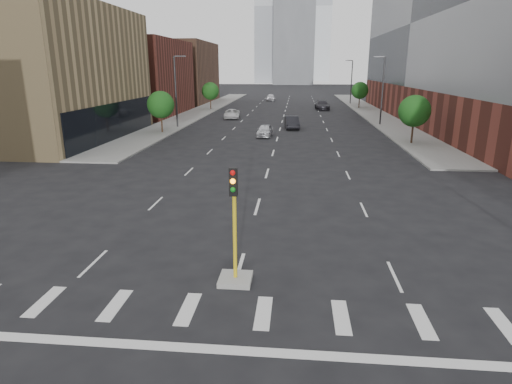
# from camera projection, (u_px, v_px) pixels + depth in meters

# --- Properties ---
(sidewalk_left_far) EXTENTS (5.00, 92.00, 0.15)m
(sidewalk_left_far) POSITION_uv_depth(u_px,v_px,m) (205.00, 110.00, 79.36)
(sidewalk_left_far) COLOR gray
(sidewalk_left_far) RESTS_ON ground
(sidewalk_right_far) EXTENTS (5.00, 92.00, 0.15)m
(sidewalk_right_far) POSITION_uv_depth(u_px,v_px,m) (369.00, 111.00, 76.65)
(sidewalk_right_far) COLOR gray
(sidewalk_right_far) RESTS_ON ground
(building_left_mid) EXTENTS (20.00, 24.00, 14.00)m
(building_left_mid) POSITION_uv_depth(u_px,v_px,m) (22.00, 74.00, 46.06)
(building_left_mid) COLOR tan
(building_left_mid) RESTS_ON ground
(building_left_far_a) EXTENTS (20.00, 22.00, 12.00)m
(building_left_far_a) POSITION_uv_depth(u_px,v_px,m) (119.00, 78.00, 71.18)
(building_left_far_a) COLOR brown
(building_left_far_a) RESTS_ON ground
(building_left_far_b) EXTENTS (20.00, 24.00, 13.00)m
(building_left_far_b) POSITION_uv_depth(u_px,v_px,m) (166.00, 72.00, 95.88)
(building_left_far_b) COLOR brown
(building_left_far_b) RESTS_ON ground
(building_right_main) EXTENTS (24.00, 70.00, 22.00)m
(building_right_main) POSITION_uv_depth(u_px,v_px,m) (498.00, 42.00, 58.90)
(building_right_main) COLOR brown
(building_right_main) RESTS_ON ground
(tower_left) EXTENTS (22.00, 22.00, 70.00)m
(tower_left) POSITION_uv_depth(u_px,v_px,m) (279.00, 9.00, 208.40)
(tower_left) COLOR #B2B7BC
(tower_left) RESTS_ON ground
(tower_right) EXTENTS (20.00, 20.00, 80.00)m
(tower_right) POSITION_uv_depth(u_px,v_px,m) (314.00, 8.00, 243.58)
(tower_right) COLOR #B2B7BC
(tower_right) RESTS_ON ground
(tower_mid) EXTENTS (18.00, 18.00, 44.00)m
(tower_mid) POSITION_uv_depth(u_px,v_px,m) (294.00, 34.00, 192.22)
(tower_mid) COLOR slate
(tower_mid) RESTS_ON ground
(median_traffic_signal) EXTENTS (1.20, 1.20, 4.40)m
(median_traffic_signal) POSITION_uv_depth(u_px,v_px,m) (235.00, 258.00, 15.62)
(median_traffic_signal) COLOR #999993
(median_traffic_signal) RESTS_ON ground
(streetlight_right_a) EXTENTS (1.60, 0.22, 9.07)m
(streetlight_right_a) POSITION_uv_depth(u_px,v_px,m) (382.00, 88.00, 57.26)
(streetlight_right_a) COLOR #2D2D30
(streetlight_right_a) RESTS_ON ground
(streetlight_right_b) EXTENTS (1.60, 0.22, 9.07)m
(streetlight_right_b) POSITION_uv_depth(u_px,v_px,m) (351.00, 80.00, 90.69)
(streetlight_right_b) COLOR #2D2D30
(streetlight_right_b) RESTS_ON ground
(streetlight_left) EXTENTS (1.60, 0.22, 9.07)m
(streetlight_left) POSITION_uv_depth(u_px,v_px,m) (176.00, 89.00, 54.90)
(streetlight_left) COLOR #2D2D30
(streetlight_left) RESTS_ON ground
(tree_left_near) EXTENTS (3.20, 3.20, 4.85)m
(tree_left_near) POSITION_uv_depth(u_px,v_px,m) (161.00, 105.00, 50.63)
(tree_left_near) COLOR #382619
(tree_left_near) RESTS_ON ground
(tree_left_far) EXTENTS (3.20, 3.20, 4.85)m
(tree_left_far) POSITION_uv_depth(u_px,v_px,m) (210.00, 91.00, 79.30)
(tree_left_far) COLOR #382619
(tree_left_far) RESTS_ON ground
(tree_right_near) EXTENTS (3.20, 3.20, 4.85)m
(tree_right_near) POSITION_uv_depth(u_px,v_px,m) (414.00, 111.00, 43.33)
(tree_right_near) COLOR #382619
(tree_right_near) RESTS_ON ground
(tree_right_far) EXTENTS (3.20, 3.20, 4.85)m
(tree_right_far) POSITION_uv_depth(u_px,v_px,m) (360.00, 90.00, 81.54)
(tree_right_far) COLOR #382619
(tree_right_far) RESTS_ON ground
(car_near_left) EXTENTS (1.91, 4.14, 1.38)m
(car_near_left) POSITION_uv_depth(u_px,v_px,m) (265.00, 131.00, 49.00)
(car_near_left) COLOR silver
(car_near_left) RESTS_ON ground
(car_mid_right) EXTENTS (2.12, 4.93, 1.58)m
(car_mid_right) POSITION_uv_depth(u_px,v_px,m) (292.00, 122.00, 55.28)
(car_mid_right) COLOR black
(car_mid_right) RESTS_ON ground
(car_far_left) EXTENTS (2.82, 5.24, 1.40)m
(car_far_left) POSITION_uv_depth(u_px,v_px,m) (232.00, 114.00, 66.30)
(car_far_left) COLOR silver
(car_far_left) RESTS_ON ground
(car_deep_right) EXTENTS (2.70, 5.88, 1.66)m
(car_deep_right) POSITION_uv_depth(u_px,v_px,m) (322.00, 105.00, 79.68)
(car_deep_right) COLOR #222127
(car_deep_right) RESTS_ON ground
(car_distant) EXTENTS (1.95, 4.71, 1.60)m
(car_distant) POSITION_uv_depth(u_px,v_px,m) (271.00, 97.00, 100.68)
(car_distant) COLOR silver
(car_distant) RESTS_ON ground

